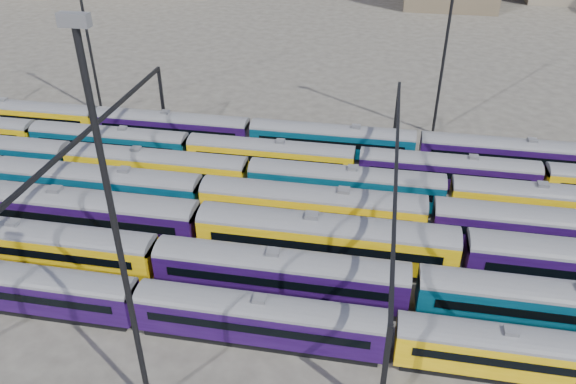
% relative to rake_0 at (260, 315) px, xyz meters
% --- Properties ---
extents(ground, '(500.00, 500.00, 0.00)m').
position_rel_rake_0_xyz_m(ground, '(-0.94, 15.00, -2.45)').
color(ground, '#3E3A34').
rests_on(ground, ground).
extents(rake_0, '(132.96, 2.78, 4.67)m').
position_rel_rake_0_xyz_m(rake_0, '(0.00, 0.00, 0.00)').
color(rake_0, black).
rests_on(rake_0, ground).
extents(rake_1, '(146.70, 3.06, 5.16)m').
position_rel_rake_0_xyz_m(rake_1, '(0.57, 5.00, 0.26)').
color(rake_1, black).
rests_on(rake_1, ground).
extents(rake_2, '(160.11, 3.34, 5.65)m').
position_rel_rake_0_xyz_m(rake_2, '(3.61, 10.00, 0.51)').
color(rake_2, black).
rests_on(rake_2, ground).
extents(rake_3, '(130.43, 3.18, 5.36)m').
position_rel_rake_0_xyz_m(rake_3, '(12.59, 15.00, 0.37)').
color(rake_3, black).
rests_on(rake_3, ground).
extents(rake_4, '(141.65, 2.96, 4.98)m').
position_rel_rake_0_xyz_m(rake_4, '(4.38, 20.00, 0.16)').
color(rake_4, black).
rests_on(rake_4, ground).
extents(rake_5, '(114.83, 2.80, 4.71)m').
position_rel_rake_0_xyz_m(rake_5, '(-14.06, 25.00, 0.02)').
color(rake_5, black).
rests_on(rake_5, ground).
extents(rake_6, '(98.30, 2.88, 4.84)m').
position_rel_rake_0_xyz_m(rake_6, '(-17.92, 30.00, 0.09)').
color(rake_6, black).
rests_on(rake_6, ground).
extents(gantry_1, '(0.35, 40.35, 8.03)m').
position_rel_rake_0_xyz_m(gantry_1, '(-20.94, 15.00, 4.34)').
color(gantry_1, black).
rests_on(gantry_1, ground).
extents(gantry_2, '(0.35, 40.35, 8.03)m').
position_rel_rake_0_xyz_m(gantry_2, '(9.06, 15.00, 4.34)').
color(gantry_2, black).
rests_on(gantry_2, ground).
extents(mast_1, '(1.40, 0.50, 25.60)m').
position_rel_rake_0_xyz_m(mast_1, '(-30.94, 37.00, 11.52)').
color(mast_1, black).
rests_on(mast_1, ground).
extents(mast_2, '(1.40, 0.50, 25.60)m').
position_rel_rake_0_xyz_m(mast_2, '(-5.94, -7.00, 11.52)').
color(mast_2, black).
rests_on(mast_2, ground).
extents(mast_3, '(1.40, 0.50, 25.60)m').
position_rel_rake_0_xyz_m(mast_3, '(14.06, 39.00, 11.52)').
color(mast_3, black).
rests_on(mast_3, ground).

